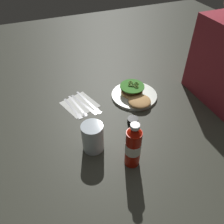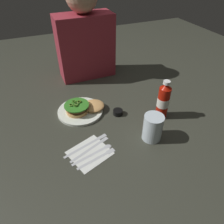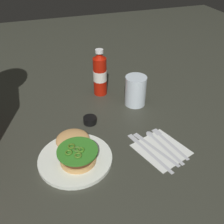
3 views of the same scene
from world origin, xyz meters
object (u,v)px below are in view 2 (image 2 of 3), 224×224
dinner_plate (80,111)px  water_glass (153,128)px  spoon_utensil (98,151)px  butter_knife (89,143)px  burger_sandwich (83,107)px  condiment_cup (118,112)px  steak_knife (92,147)px  diner_person (84,37)px  fork_utensil (100,156)px  napkin (90,153)px  ketchup_bottle (163,101)px

dinner_plate → water_glass: water_glass is taller
spoon_utensil → butter_knife: size_ratio=0.88×
burger_sandwich → condiment_cup: 0.19m
water_glass → steak_knife: water_glass is taller
water_glass → diner_person: size_ratio=0.22×
fork_utensil → butter_knife: same height
napkin → spoon_utensil: bearing=-12.8°
fork_utensil → butter_knife: (-0.02, 0.09, 0.00)m
spoon_utensil → steak_knife: 0.03m
water_glass → steak_knife: (-0.27, 0.05, -0.06)m
ketchup_bottle → water_glass: size_ratio=1.65×
dinner_plate → water_glass: size_ratio=1.90×
napkin → dinner_plate: bearing=81.7°
ketchup_bottle → fork_utensil: size_ratio=1.15×
burger_sandwich → napkin: bearing=-101.7°
napkin → spoon_utensil: (0.03, -0.01, 0.00)m
dinner_plate → napkin: 0.29m
fork_utensil → diner_person: diner_person is taller
spoon_utensil → diner_person: bearing=76.0°
steak_knife → spoon_utensil: bearing=-65.7°
condiment_cup → diner_person: bearing=91.9°
napkin → fork_utensil: bearing=-49.8°
water_glass → steak_knife: size_ratio=0.64×
napkin → steak_knife: bearing=49.7°
water_glass → butter_knife: 0.30m
burger_sandwich → fork_utensil: 0.32m
dinner_plate → steak_knife: dinner_plate is taller
condiment_cup → fork_utensil: 0.30m
dinner_plate → butter_knife: size_ratio=1.10×
water_glass → diner_person: diner_person is taller
napkin → butter_knife: size_ratio=0.74×
burger_sandwich → water_glass: water_glass is taller
condiment_cup → fork_utensil: bearing=-129.0°
steak_knife → fork_utensil: bearing=-78.4°
napkin → diner_person: size_ratio=0.28×
burger_sandwich → water_glass: (0.24, -0.31, 0.03)m
dinner_plate → butter_knife: bearing=-97.2°
ketchup_bottle → steak_knife: bearing=-170.1°
diner_person → dinner_plate: bearing=-112.8°
water_glass → condiment_cup: water_glass is taller
ketchup_bottle → napkin: ketchup_bottle is taller
burger_sandwich → diner_person: size_ratio=0.37×
butter_knife → diner_person: 0.70m
dinner_plate → burger_sandwich: size_ratio=1.13×
fork_utensil → ketchup_bottle: bearing=18.7°
burger_sandwich → condiment_cup: (0.16, -0.09, -0.02)m
napkin → condiment_cup: bearing=41.4°
ketchup_bottle → fork_utensil: bearing=-161.3°
ketchup_bottle → water_glass: bearing=-137.7°
dinner_plate → steak_knife: (-0.02, -0.27, -0.00)m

